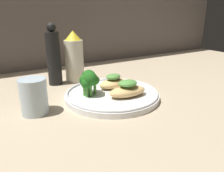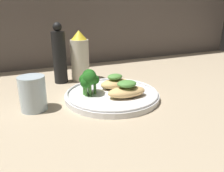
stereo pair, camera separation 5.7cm
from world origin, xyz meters
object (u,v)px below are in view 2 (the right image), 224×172
Objects in this scene: drinking_glass at (33,93)px; pepper_grinder at (59,56)px; plate at (112,95)px; broccoli_bunch at (89,79)px; sauce_bottle at (80,57)px.

pepper_grinder is at bearing 60.16° from drinking_glass.
drinking_glass is at bearing -119.84° from pepper_grinder.
plate is at bearing -3.57° from drinking_glass.
broccoli_bunch is 0.34× the size of pepper_grinder.
sauce_bottle reaches higher than broccoli_bunch.
broccoli_bunch is at bearing 161.35° from plate.
broccoli_bunch is (-5.67, 1.91, 4.51)cm from plate.
sauce_bottle is (3.20, 17.58, 2.32)cm from broccoli_bunch.
pepper_grinder reaches higher than sauce_bottle.
pepper_grinder is at bearing 100.96° from broccoli_bunch.
broccoli_bunch is 18.02cm from sauce_bottle.
sauce_bottle reaches higher than plate.
broccoli_bunch is 0.79× the size of drinking_glass.
sauce_bottle is at bearing 0.00° from pepper_grinder.
pepper_grinder is at bearing -180.00° from sauce_bottle.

